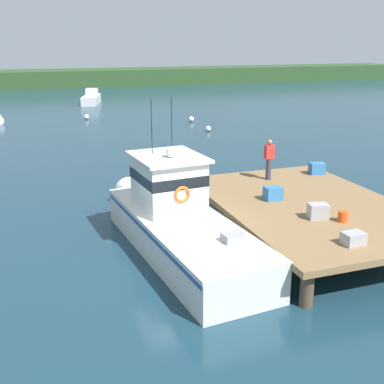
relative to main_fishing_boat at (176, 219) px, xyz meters
The scene contains 14 objects.
ground_plane 1.13m from the main_fishing_boat, 106.92° to the right, with size 200.00×200.00×0.00m, color #193847.
dock 4.68m from the main_fishing_boat, ahead, with size 6.00×9.00×1.20m.
main_fishing_boat is the anchor object (origin of this frame).
crate_stack_near_edge 7.54m from the main_fishing_boat, 20.84° to the left, with size 0.60×0.44×0.48m, color #3370B2.
crate_single_far 5.53m from the main_fishing_boat, 45.57° to the right, with size 0.60×0.44×0.34m, color #9E9EA3.
crate_stack_mid_dock 3.68m from the main_fishing_boat, ahead, with size 0.60×0.44×0.47m, color #3370B2.
crate_single_by_cleat 4.52m from the main_fishing_boat, 24.78° to the right, with size 0.60×0.44×0.48m, color #9E9EA3.
bait_bucket 5.24m from the main_fishing_boat, 27.14° to the right, with size 0.32×0.32×0.34m, color #E04C19.
deckhand_by_the_boat 5.51m from the main_fishing_boat, 29.06° to the left, with size 0.36×0.22×1.63m.
moored_boat_far_right 39.89m from the main_fishing_boat, 85.79° to the left, with size 2.80×6.19×1.55m.
mooring_buoy_channel_marker 25.88m from the main_fishing_boat, 69.63° to the left, with size 0.46×0.46×0.46m, color silver.
mooring_buoy_spare_mooring 21.47m from the main_fishing_boat, 66.00° to the left, with size 0.41×0.41×0.41m, color silver.
mooring_buoy_inshore 28.48m from the main_fishing_boat, 88.33° to the left, with size 0.45×0.45×0.45m, color silver.
far_shoreline 61.52m from the main_fishing_boat, 90.14° to the left, with size 120.00×8.00×2.40m, color #284723.
Camera 1 is at (-4.22, -13.49, 6.55)m, focal length 45.04 mm.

